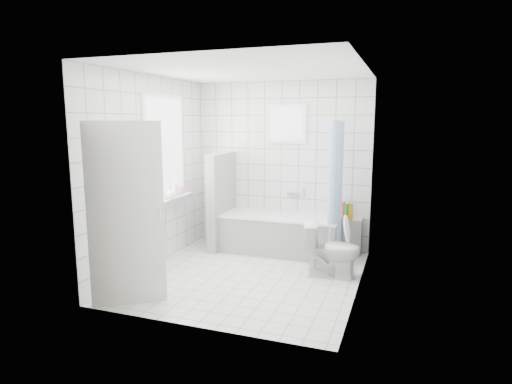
% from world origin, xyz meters
% --- Properties ---
extents(ground, '(3.00, 3.00, 0.00)m').
position_xyz_m(ground, '(0.00, 0.00, 0.00)').
color(ground, white).
rests_on(ground, ground).
extents(ceiling, '(3.00, 3.00, 0.00)m').
position_xyz_m(ceiling, '(0.00, 0.00, 2.60)').
color(ceiling, white).
rests_on(ceiling, ground).
extents(wall_back, '(2.80, 0.02, 2.60)m').
position_xyz_m(wall_back, '(0.00, 1.50, 1.30)').
color(wall_back, white).
rests_on(wall_back, ground).
extents(wall_front, '(2.80, 0.02, 2.60)m').
position_xyz_m(wall_front, '(0.00, -1.50, 1.30)').
color(wall_front, white).
rests_on(wall_front, ground).
extents(wall_left, '(0.02, 3.00, 2.60)m').
position_xyz_m(wall_left, '(-1.40, 0.00, 1.30)').
color(wall_left, white).
rests_on(wall_left, ground).
extents(wall_right, '(0.02, 3.00, 2.60)m').
position_xyz_m(wall_right, '(1.40, 0.00, 1.30)').
color(wall_right, white).
rests_on(wall_right, ground).
extents(window_left, '(0.01, 0.90, 1.40)m').
position_xyz_m(window_left, '(-1.35, 0.30, 1.60)').
color(window_left, white).
rests_on(window_left, wall_left).
extents(window_back, '(0.50, 0.01, 0.50)m').
position_xyz_m(window_back, '(0.10, 1.46, 1.95)').
color(window_back, white).
rests_on(window_back, wall_back).
extents(window_sill, '(0.18, 1.02, 0.08)m').
position_xyz_m(window_sill, '(-1.31, 0.30, 0.86)').
color(window_sill, white).
rests_on(window_sill, wall_left).
extents(door, '(0.68, 0.49, 2.00)m').
position_xyz_m(door, '(-0.92, -1.25, 1.00)').
color(door, silver).
rests_on(door, ground).
extents(bathtub, '(1.79, 0.77, 0.58)m').
position_xyz_m(bathtub, '(0.11, 1.12, 0.29)').
color(bathtub, white).
rests_on(bathtub, ground).
extents(partition_wall, '(0.15, 0.85, 1.50)m').
position_xyz_m(partition_wall, '(-0.85, 1.07, 0.75)').
color(partition_wall, white).
rests_on(partition_wall, ground).
extents(tiled_ledge, '(0.40, 0.24, 0.55)m').
position_xyz_m(tiled_ledge, '(1.10, 1.38, 0.28)').
color(tiled_ledge, white).
rests_on(tiled_ledge, ground).
extents(toilet, '(0.75, 0.49, 0.72)m').
position_xyz_m(toilet, '(1.03, 0.33, 0.36)').
color(toilet, white).
rests_on(toilet, ground).
extents(curtain_rod, '(0.02, 0.80, 0.02)m').
position_xyz_m(curtain_rod, '(0.95, 1.10, 2.00)').
color(curtain_rod, silver).
rests_on(curtain_rod, wall_back).
extents(shower_curtain, '(0.14, 0.48, 1.78)m').
position_xyz_m(shower_curtain, '(0.95, 0.97, 1.10)').
color(shower_curtain, '#4B7ADD').
rests_on(shower_curtain, curtain_rod).
extents(tub_faucet, '(0.18, 0.06, 0.06)m').
position_xyz_m(tub_faucet, '(0.21, 1.46, 0.85)').
color(tub_faucet, silver).
rests_on(tub_faucet, wall_back).
extents(sill_bottles, '(0.15, 0.48, 0.29)m').
position_xyz_m(sill_bottles, '(-1.30, 0.39, 1.01)').
color(sill_bottles, '#DE6FCB').
rests_on(sill_bottles, window_sill).
extents(ledge_bottles, '(0.18, 0.19, 0.25)m').
position_xyz_m(ledge_bottles, '(1.08, 1.33, 0.67)').
color(ledge_bottles, orange).
rests_on(ledge_bottles, tiled_ledge).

